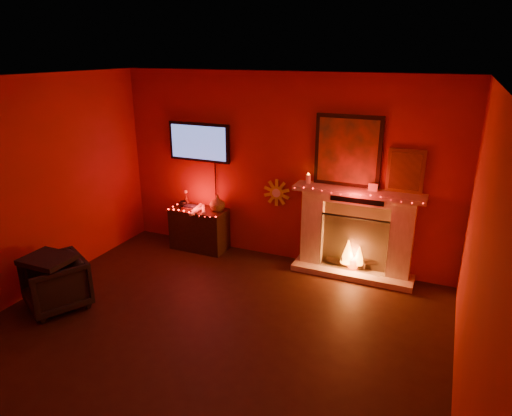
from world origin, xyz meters
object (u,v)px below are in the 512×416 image
(console_table, at_px, (200,227))
(armchair, at_px, (55,284))
(fireplace, at_px, (356,224))
(sunburst_clock, at_px, (277,193))
(tv, at_px, (199,142))

(console_table, height_order, armchair, console_table)
(fireplace, xyz_separation_m, sunburst_clock, (-1.19, 0.09, 0.28))
(tv, bearing_deg, armchair, -105.20)
(console_table, bearing_deg, sunburst_clock, 10.47)
(tv, xyz_separation_m, armchair, (-0.65, -2.40, -1.33))
(armchair, bearing_deg, console_table, 100.25)
(tv, height_order, console_table, tv)
(tv, bearing_deg, fireplace, -1.50)
(tv, distance_m, armchair, 2.82)
(tv, xyz_separation_m, console_table, (0.07, -0.19, -1.28))
(fireplace, bearing_deg, sunburst_clock, 175.63)
(console_table, bearing_deg, fireplace, 3.07)
(fireplace, height_order, tv, fireplace)
(console_table, bearing_deg, tv, 109.72)
(fireplace, relative_size, armchair, 3.17)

